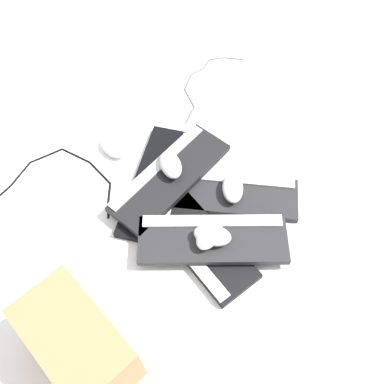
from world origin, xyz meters
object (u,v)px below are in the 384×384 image
keyboard_1 (195,237)px  mouse_2 (171,165)px  keyboard_2 (229,194)px  mouse_1 (113,147)px  keyboard_3 (170,177)px  keyboard_4 (213,239)px  mouse_4 (212,235)px  keyboard_0 (158,182)px  mouse_3 (209,234)px  cardboard_box (80,344)px  mouse_0 (233,188)px

keyboard_1 → mouse_2: 0.24m
keyboard_2 → mouse_1: size_ratio=3.96×
keyboard_2 → keyboard_3: (0.17, 0.11, 0.03)m
keyboard_4 → mouse_4: 0.04m
keyboard_0 → mouse_3: (-0.27, 0.04, 0.07)m
keyboard_3 → mouse_4: bearing=165.7°
keyboard_2 → mouse_2: mouse_2 is taller
mouse_1 → mouse_2: 0.24m
mouse_3 → cardboard_box: cardboard_box is taller
keyboard_3 → mouse_1: keyboard_3 is taller
keyboard_0 → keyboard_4: 0.28m
mouse_2 → mouse_3: bearing=-173.1°
mouse_1 → mouse_4: size_ratio=1.00×
mouse_2 → mouse_4: size_ratio=1.00×
keyboard_2 → mouse_4: 0.20m
keyboard_4 → cardboard_box: size_ratio=1.48×
keyboard_3 → keyboard_4: 0.26m
mouse_1 → mouse_2: mouse_2 is taller
keyboard_4 → mouse_1: size_ratio=3.83×
keyboard_2 → mouse_2: size_ratio=3.96×
keyboard_3 → mouse_1: bearing=11.2°
keyboard_1 → cardboard_box: 0.45m
keyboard_3 → mouse_3: size_ratio=4.12×
keyboard_1 → keyboard_3: (0.20, -0.08, 0.03)m
mouse_4 → cardboard_box: bearing=-125.2°
mouse_2 → cardboard_box: bearing=141.1°
mouse_2 → keyboard_4: bearing=-170.8°
mouse_0 → mouse_3: mouse_3 is taller
keyboard_0 → keyboard_4: size_ratio=1.07×
keyboard_0 → keyboard_1: (-0.23, 0.05, 0.00)m
mouse_1 → keyboard_4: bearing=0.7°
keyboard_2 → mouse_3: 0.20m
keyboard_1 → cardboard_box: bearing=96.2°
mouse_3 → mouse_0: bearing=-175.7°
keyboard_4 → mouse_0: size_ratio=3.83×
mouse_3 → mouse_4: size_ratio=1.00×
keyboard_0 → mouse_2: bearing=-106.3°
keyboard_2 → keyboard_1: bearing=100.0°
keyboard_2 → cardboard_box: bearing=97.3°
mouse_1 → mouse_3: bearing=-0.3°
keyboard_3 → mouse_0: (-0.17, -0.11, 0.01)m
mouse_1 → mouse_3: mouse_3 is taller
mouse_4 → cardboard_box: cardboard_box is taller
keyboard_3 → mouse_2: mouse_2 is taller
keyboard_2 → mouse_4: (-0.09, 0.17, 0.07)m
mouse_0 → mouse_4: bearing=-20.6°
keyboard_4 → keyboard_0: bearing=-6.1°
keyboard_0 → mouse_4: bearing=172.7°
mouse_3 → mouse_4: (-0.01, -0.00, 0.00)m
keyboard_0 → mouse_3: size_ratio=4.11×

